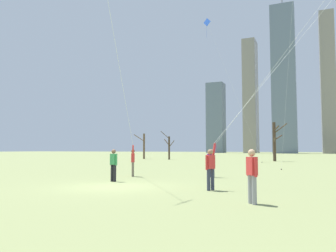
{
  "coord_description": "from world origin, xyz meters",
  "views": [
    {
      "loc": [
        7.87,
        -12.41,
        1.61
      ],
      "look_at": [
        0.0,
        6.0,
        3.04
      ],
      "focal_mm": 35.27,
      "sensor_mm": 36.0,
      "label": 1
    }
  ],
  "objects_px": {
    "bystander_strolling_midfield": "(252,173)",
    "kite_flyer_foreground_left_teal": "(246,114)",
    "bare_tree_center": "(169,147)",
    "bare_tree_right_of_center": "(275,140)",
    "kite_flyer_foreground_right_red": "(128,131)",
    "distant_kite_high_overhead_blue": "(210,30)",
    "bare_tree_far_right_edge": "(144,145)",
    "kite_flyer_midfield_center_orange": "(248,116)",
    "bystander_watching_nearby": "(114,163)"
  },
  "relations": [
    {
      "from": "bystander_strolling_midfield",
      "to": "kite_flyer_foreground_left_teal",
      "type": "bearing_deg",
      "value": 100.77
    },
    {
      "from": "bare_tree_center",
      "to": "bare_tree_right_of_center",
      "type": "bearing_deg",
      "value": -4.43
    },
    {
      "from": "kite_flyer_foreground_right_red",
      "to": "distant_kite_high_overhead_blue",
      "type": "xyz_separation_m",
      "value": [
        -2.93,
        27.49,
        15.58
      ]
    },
    {
      "from": "distant_kite_high_overhead_blue",
      "to": "bare_tree_right_of_center",
      "type": "distance_m",
      "value": 17.63
    },
    {
      "from": "bystander_strolling_midfield",
      "to": "bare_tree_far_right_edge",
      "type": "relative_size",
      "value": 0.38
    },
    {
      "from": "kite_flyer_midfield_center_orange",
      "to": "bare_tree_far_right_edge",
      "type": "relative_size",
      "value": 2.77
    },
    {
      "from": "distant_kite_high_overhead_blue",
      "to": "bare_tree_right_of_center",
      "type": "bearing_deg",
      "value": 24.04
    },
    {
      "from": "kite_flyer_foreground_right_red",
      "to": "kite_flyer_midfield_center_orange",
      "type": "relative_size",
      "value": 0.88
    },
    {
      "from": "kite_flyer_midfield_center_orange",
      "to": "kite_flyer_foreground_right_red",
      "type": "bearing_deg",
      "value": 166.1
    },
    {
      "from": "bystander_strolling_midfield",
      "to": "distant_kite_high_overhead_blue",
      "type": "height_order",
      "value": "distant_kite_high_overhead_blue"
    },
    {
      "from": "bare_tree_right_of_center",
      "to": "bystander_strolling_midfield",
      "type": "bearing_deg",
      "value": -85.87
    },
    {
      "from": "kite_flyer_midfield_center_orange",
      "to": "bare_tree_right_of_center",
      "type": "xyz_separation_m",
      "value": [
        -1.86,
        32.75,
        -0.17
      ]
    },
    {
      "from": "bystander_strolling_midfield",
      "to": "kite_flyer_foreground_right_red",
      "type": "bearing_deg",
      "value": 142.07
    },
    {
      "from": "bare_tree_far_right_edge",
      "to": "distant_kite_high_overhead_blue",
      "type": "bearing_deg",
      "value": -25.24
    },
    {
      "from": "kite_flyer_foreground_left_teal",
      "to": "bare_tree_right_of_center",
      "type": "relative_size",
      "value": 3.1
    },
    {
      "from": "bystander_watching_nearby",
      "to": "distant_kite_high_overhead_blue",
      "type": "relative_size",
      "value": 0.08
    },
    {
      "from": "kite_flyer_midfield_center_orange",
      "to": "kite_flyer_foreground_left_teal",
      "type": "relative_size",
      "value": 0.72
    },
    {
      "from": "bare_tree_center",
      "to": "bare_tree_far_right_edge",
      "type": "xyz_separation_m",
      "value": [
        -5.33,
        1.6,
        0.28
      ]
    },
    {
      "from": "bare_tree_far_right_edge",
      "to": "kite_flyer_foreground_right_red",
      "type": "bearing_deg",
      "value": -63.98
    },
    {
      "from": "kite_flyer_foreground_right_red",
      "to": "bystander_watching_nearby",
      "type": "height_order",
      "value": "kite_flyer_foreground_right_red"
    },
    {
      "from": "bystander_strolling_midfield",
      "to": "bare_tree_far_right_edge",
      "type": "height_order",
      "value": "bare_tree_far_right_edge"
    },
    {
      "from": "bare_tree_far_right_edge",
      "to": "kite_flyer_foreground_left_teal",
      "type": "bearing_deg",
      "value": -53.84
    },
    {
      "from": "bare_tree_right_of_center",
      "to": "kite_flyer_midfield_center_orange",
      "type": "bearing_deg",
      "value": -86.75
    },
    {
      "from": "kite_flyer_foreground_right_red",
      "to": "bystander_strolling_midfield",
      "type": "bearing_deg",
      "value": -37.93
    },
    {
      "from": "bystander_watching_nearby",
      "to": "distant_kite_high_overhead_blue",
      "type": "distance_m",
      "value": 34.16
    },
    {
      "from": "bystander_watching_nearby",
      "to": "distant_kite_high_overhead_blue",
      "type": "bearing_deg",
      "value": 96.14
    },
    {
      "from": "bare_tree_right_of_center",
      "to": "distant_kite_high_overhead_blue",
      "type": "bearing_deg",
      "value": -155.96
    },
    {
      "from": "bare_tree_center",
      "to": "kite_flyer_foreground_right_red",
      "type": "bearing_deg",
      "value": -70.84
    },
    {
      "from": "kite_flyer_midfield_center_orange",
      "to": "kite_flyer_foreground_left_teal",
      "type": "distance_m",
      "value": 4.91
    },
    {
      "from": "bystander_watching_nearby",
      "to": "bare_tree_center",
      "type": "distance_m",
      "value": 35.99
    },
    {
      "from": "bare_tree_right_of_center",
      "to": "bare_tree_far_right_edge",
      "type": "bearing_deg",
      "value": 172.44
    },
    {
      "from": "kite_flyer_foreground_right_red",
      "to": "distant_kite_high_overhead_blue",
      "type": "distance_m",
      "value": 31.73
    },
    {
      "from": "bare_tree_center",
      "to": "kite_flyer_foreground_left_teal",
      "type": "bearing_deg",
      "value": -59.51
    },
    {
      "from": "bystander_strolling_midfield",
      "to": "bare_tree_center",
      "type": "relative_size",
      "value": 0.35
    },
    {
      "from": "bystander_watching_nearby",
      "to": "bare_tree_right_of_center",
      "type": "height_order",
      "value": "bare_tree_right_of_center"
    },
    {
      "from": "kite_flyer_foreground_left_teal",
      "to": "bare_tree_far_right_edge",
      "type": "xyz_separation_m",
      "value": [
        -22.53,
        30.83,
        -1.34
      ]
    },
    {
      "from": "kite_flyer_foreground_left_teal",
      "to": "bare_tree_center",
      "type": "height_order",
      "value": "kite_flyer_foreground_left_teal"
    },
    {
      "from": "distant_kite_high_overhead_blue",
      "to": "bare_tree_right_of_center",
      "type": "relative_size",
      "value": 3.77
    },
    {
      "from": "kite_flyer_foreground_right_red",
      "to": "kite_flyer_foreground_left_teal",
      "type": "height_order",
      "value": "kite_flyer_foreground_left_teal"
    },
    {
      "from": "kite_flyer_foreground_right_red",
      "to": "kite_flyer_midfield_center_orange",
      "type": "xyz_separation_m",
      "value": [
        6.9,
        -1.71,
        0.43
      ]
    },
    {
      "from": "bystander_strolling_midfield",
      "to": "bare_tree_center",
      "type": "xyz_separation_m",
      "value": [
        -18.93,
        38.31,
        1.14
      ]
    },
    {
      "from": "kite_flyer_foreground_left_teal",
      "to": "kite_flyer_foreground_right_red",
      "type": "bearing_deg",
      "value": -152.8
    },
    {
      "from": "kite_flyer_foreground_right_red",
      "to": "bystander_strolling_midfield",
      "type": "height_order",
      "value": "kite_flyer_foreground_right_red"
    },
    {
      "from": "bystander_watching_nearby",
      "to": "bare_tree_right_of_center",
      "type": "bearing_deg",
      "value": 81.65
    },
    {
      "from": "bystander_watching_nearby",
      "to": "bare_tree_right_of_center",
      "type": "relative_size",
      "value": 0.3
    },
    {
      "from": "bare_tree_center",
      "to": "bare_tree_right_of_center",
      "type": "distance_m",
      "value": 16.33
    },
    {
      "from": "kite_flyer_foreground_left_teal",
      "to": "distant_kite_high_overhead_blue",
      "type": "distance_m",
      "value": 29.78
    },
    {
      "from": "distant_kite_high_overhead_blue",
      "to": "bare_tree_center",
      "type": "bearing_deg",
      "value": 149.86
    },
    {
      "from": "distant_kite_high_overhead_blue",
      "to": "bare_tree_right_of_center",
      "type": "xyz_separation_m",
      "value": [
        7.97,
        3.55,
        -15.31
      ]
    },
    {
      "from": "kite_flyer_foreground_right_red",
      "to": "kite_flyer_midfield_center_orange",
      "type": "distance_m",
      "value": 7.12
    }
  ]
}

